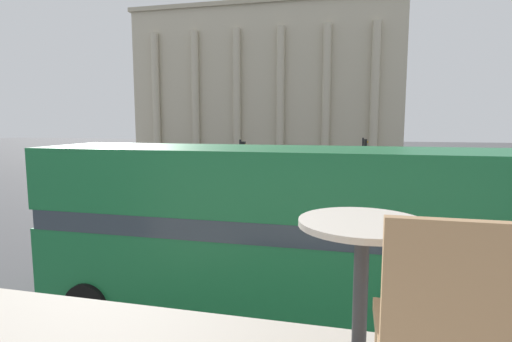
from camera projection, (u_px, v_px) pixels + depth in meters
The scene contains 11 objects.
double_decker_bus at pixel (276, 227), 9.10m from camera, with size 11.02×2.76×4.10m.
cafe_dining_table at pixel (361, 261), 1.88m from camera, with size 0.60×0.60×0.73m.
cafe_chair_0 at pixel (442, 331), 1.29m from camera, with size 0.40×0.40×0.91m.
plaza_building_left at pixel (270, 87), 52.29m from camera, with size 32.69×14.46×18.51m.
traffic_light_near at pixel (234, 193), 13.12m from camera, with size 0.42×0.24×3.62m.
traffic_light_mid at pixel (242, 163), 22.03m from camera, with size 0.42×0.24×3.73m.
traffic_light_far at pixel (364, 155), 28.34m from camera, with size 0.42×0.24×3.59m.
car_navy at pixel (329, 208), 18.57m from camera, with size 4.20×1.93×1.35m.
car_silver at pixel (266, 171), 32.69m from camera, with size 4.20×1.93×1.35m.
pedestrian_black at pixel (468, 184), 23.70m from camera, with size 0.32×0.32×1.73m.
pedestrian_olive at pixel (279, 230), 13.68m from camera, with size 0.32×0.32×1.75m.
Camera 1 is at (0.94, -2.23, 4.68)m, focal length 28.00 mm.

